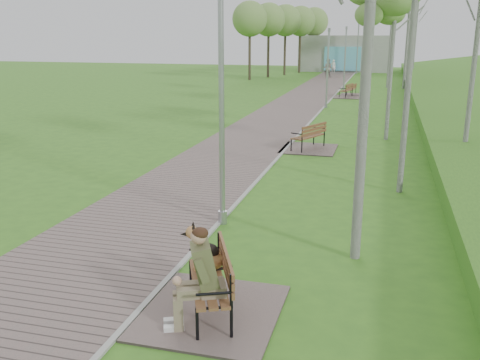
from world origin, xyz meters
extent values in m
plane|color=#386E21|center=(0.00, 0.00, 0.00)|extent=(120.00, 120.00, 0.00)
cube|color=#70605A|center=(-1.75, 21.50, 0.02)|extent=(3.50, 67.00, 0.04)
cube|color=#999993|center=(0.00, 21.50, 0.03)|extent=(0.10, 67.00, 0.05)
cube|color=#9E9E99|center=(-1.50, 51.00, 2.00)|extent=(10.00, 5.00, 4.00)
cube|color=#62BCDB|center=(-1.50, 48.40, 1.50)|extent=(4.00, 0.20, 2.60)
cube|color=#70605A|center=(1.11, -6.14, 0.02)|extent=(2.07, 2.30, 0.04)
cube|color=brown|center=(1.06, -6.14, 0.52)|extent=(1.16, 1.79, 0.05)
cube|color=brown|center=(1.31, -6.03, 0.83)|extent=(0.73, 1.60, 0.38)
cube|color=#70605A|center=(0.83, 6.41, 0.02)|extent=(1.99, 2.21, 0.04)
cube|color=brown|center=(0.78, 6.41, 0.50)|extent=(1.14, 1.72, 0.04)
cube|color=brown|center=(1.02, 6.30, 0.80)|extent=(0.72, 1.53, 0.36)
cube|color=#70605A|center=(0.87, 23.97, 0.02)|extent=(1.87, 2.08, 0.04)
cube|color=brown|center=(0.82, 23.97, 0.47)|extent=(0.82, 1.63, 0.04)
cube|color=brown|center=(1.06, 23.91, 0.75)|extent=(0.41, 1.53, 0.34)
cube|color=#70605A|center=(1.12, 25.69, 0.02)|extent=(1.56, 1.73, 0.04)
cube|color=brown|center=(1.07, 25.69, 0.39)|extent=(0.58, 1.34, 0.03)
cube|color=brown|center=(1.28, 25.66, 0.62)|extent=(0.23, 1.29, 0.29)
cylinder|color=#999BA1|center=(0.08, -2.21, 0.15)|extent=(0.20, 0.20, 0.30)
cylinder|color=#999BA1|center=(0.08, -2.21, 2.53)|extent=(0.12, 0.12, 5.05)
cylinder|color=#999BA1|center=(0.12, 18.34, 0.13)|extent=(0.17, 0.17, 0.26)
cylinder|color=#999BA1|center=(0.12, 18.34, 2.18)|extent=(0.10, 0.10, 4.36)
cylinder|color=#999BA1|center=(0.12, 18.34, 4.40)|extent=(0.16, 0.16, 0.22)
cylinder|color=#999BA1|center=(0.24, 29.38, 0.14)|extent=(0.18, 0.18, 0.27)
cylinder|color=#999BA1|center=(0.24, 29.38, 2.29)|extent=(0.11, 0.11, 4.57)
cylinder|color=#999BA1|center=(0.24, 29.38, 4.62)|extent=(0.16, 0.16, 0.23)
cylinder|color=#999BA1|center=(0.16, 47.01, 0.16)|extent=(0.21, 0.21, 0.31)
cylinder|color=#999BA1|center=(0.16, 47.01, 2.62)|extent=(0.13, 0.13, 5.24)
cylinder|color=#999BA1|center=(0.16, 47.01, 5.30)|extent=(0.19, 0.19, 0.26)
imported|color=white|center=(-2.37, 47.50, 0.72)|extent=(0.57, 0.41, 1.44)
imported|color=gray|center=(-2.27, 40.72, 0.92)|extent=(0.92, 0.73, 1.84)
cylinder|color=silver|center=(3.12, -3.38, 4.42)|extent=(0.19, 0.19, 8.84)
cylinder|color=silver|center=(4.03, 1.49, 4.56)|extent=(0.17, 0.17, 9.13)
cylinder|color=silver|center=(3.60, 9.16, 3.34)|extent=(0.17, 0.17, 6.67)
cylinder|color=silver|center=(6.04, 4.83, 4.19)|extent=(0.17, 0.17, 8.39)
cylinder|color=silver|center=(2.38, 16.08, 4.09)|extent=(0.19, 0.19, 8.17)
cylinder|color=silver|center=(2.17, 21.38, 4.59)|extent=(0.19, 0.19, 9.18)
cylinder|color=silver|center=(3.50, 31.65, 4.71)|extent=(0.18, 0.18, 9.43)
cylinder|color=silver|center=(4.76, 31.22, 4.85)|extent=(0.20, 0.20, 9.69)
cylinder|color=silver|center=(1.53, 39.09, 4.74)|extent=(0.19, 0.19, 9.48)
cylinder|color=silver|center=(5.81, 42.31, 4.41)|extent=(0.16, 0.16, 8.81)
ellipsoid|color=#759D4C|center=(5.81, 42.31, 7.23)|extent=(2.35, 2.35, 3.88)
camera|label=1|loc=(3.50, -13.25, 4.21)|focal=40.00mm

